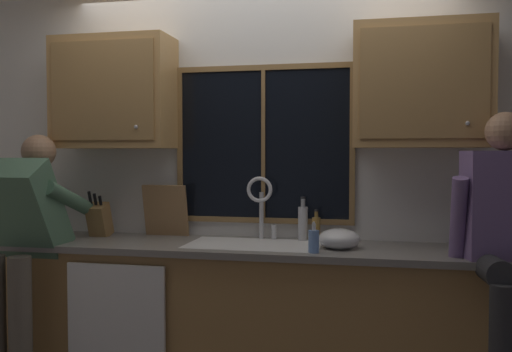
# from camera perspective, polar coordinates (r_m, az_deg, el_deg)

# --- Properties ---
(back_wall) EXTENTS (5.95, 0.12, 2.55)m
(back_wall) POSITION_cam_1_polar(r_m,az_deg,el_deg) (3.71, 0.50, -0.65)
(back_wall) COLOR silver
(back_wall) RESTS_ON floor
(window_glass) EXTENTS (1.10, 0.02, 0.95)m
(window_glass) POSITION_cam_1_polar(r_m,az_deg,el_deg) (3.63, 0.79, 3.24)
(window_glass) COLOR black
(window_frame_top) EXTENTS (1.17, 0.02, 0.04)m
(window_frame_top) POSITION_cam_1_polar(r_m,az_deg,el_deg) (3.66, 0.76, 10.97)
(window_frame_top) COLOR olive
(window_frame_bottom) EXTENTS (1.17, 0.02, 0.04)m
(window_frame_bottom) POSITION_cam_1_polar(r_m,az_deg,el_deg) (3.64, 0.75, -4.53)
(window_frame_bottom) COLOR olive
(window_frame_left) EXTENTS (0.03, 0.02, 0.95)m
(window_frame_left) POSITION_cam_1_polar(r_m,az_deg,el_deg) (3.77, -7.73, 3.18)
(window_frame_left) COLOR olive
(window_frame_right) EXTENTS (0.03, 0.02, 0.95)m
(window_frame_right) POSITION_cam_1_polar(r_m,az_deg,el_deg) (3.55, 9.79, 3.22)
(window_frame_right) COLOR olive
(window_mullion_center) EXTENTS (0.02, 0.02, 0.95)m
(window_mullion_center) POSITION_cam_1_polar(r_m,az_deg,el_deg) (3.62, 0.75, 3.24)
(window_mullion_center) COLOR olive
(lower_cabinet_run) EXTENTS (3.55, 0.58, 0.88)m
(lower_cabinet_run) POSITION_cam_1_polar(r_m,az_deg,el_deg) (3.51, -0.71, -14.68)
(lower_cabinet_run) COLOR #A07744
(lower_cabinet_run) RESTS_ON floor
(countertop) EXTENTS (3.61, 0.62, 0.04)m
(countertop) POSITION_cam_1_polar(r_m,az_deg,el_deg) (3.39, -0.79, -7.31)
(countertop) COLOR slate
(countertop) RESTS_ON lower_cabinet_run
(dishwasher_front) EXTENTS (0.60, 0.02, 0.74)m
(dishwasher_front) POSITION_cam_1_polar(r_m,az_deg,el_deg) (3.45, -14.06, -14.75)
(dishwasher_front) COLOR white
(upper_cabinet_left) EXTENTS (0.77, 0.36, 0.72)m
(upper_cabinet_left) POSITION_cam_1_polar(r_m,az_deg,el_deg) (3.81, -14.25, 8.17)
(upper_cabinet_left) COLOR #B2844C
(upper_cabinet_right) EXTENTS (0.77, 0.36, 0.72)m
(upper_cabinet_right) POSITION_cam_1_polar(r_m,az_deg,el_deg) (3.43, 16.47, 8.81)
(upper_cabinet_right) COLOR #B2844C
(sink) EXTENTS (0.80, 0.46, 0.21)m
(sink) POSITION_cam_1_polar(r_m,az_deg,el_deg) (3.40, -0.20, -8.60)
(sink) COLOR silver
(sink) RESTS_ON lower_cabinet_run
(faucet) EXTENTS (0.18, 0.09, 0.40)m
(faucet) POSITION_cam_1_polar(r_m,az_deg,el_deg) (3.53, 0.55, -2.45)
(faucet) COLOR silver
(faucet) RESTS_ON countertop
(person_standing) EXTENTS (0.53, 0.68, 1.58)m
(person_standing) POSITION_cam_1_polar(r_m,az_deg,el_deg) (3.63, -22.86, -5.75)
(person_standing) COLOR #595147
(person_standing) RESTS_ON floor
(person_sitting_on_counter) EXTENTS (0.54, 0.63, 1.26)m
(person_sitting_on_counter) POSITION_cam_1_polar(r_m,az_deg,el_deg) (3.08, 24.25, -4.64)
(person_sitting_on_counter) COLOR #262628
(person_sitting_on_counter) RESTS_ON countertop
(knife_block) EXTENTS (0.12, 0.18, 0.32)m
(knife_block) POSITION_cam_1_polar(r_m,az_deg,el_deg) (3.84, -15.64, -4.32)
(knife_block) COLOR olive
(knife_block) RESTS_ON countertop
(cutting_board) EXTENTS (0.30, 0.09, 0.34)m
(cutting_board) POSITION_cam_1_polar(r_m,az_deg,el_deg) (3.76, -9.19, -3.49)
(cutting_board) COLOR #997047
(cutting_board) RESTS_ON countertop
(mixing_bowl) EXTENTS (0.24, 0.24, 0.12)m
(mixing_bowl) POSITION_cam_1_polar(r_m,az_deg,el_deg) (3.28, 8.45, -6.35)
(mixing_bowl) COLOR silver
(mixing_bowl) RESTS_ON countertop
(soap_dispenser) EXTENTS (0.06, 0.07, 0.17)m
(soap_dispenser) POSITION_cam_1_polar(r_m,az_deg,el_deg) (3.11, 5.90, -6.57)
(soap_dispenser) COLOR #668CCC
(soap_dispenser) RESTS_ON countertop
(bottle_green_glass) EXTENTS (0.06, 0.06, 0.27)m
(bottle_green_glass) POSITION_cam_1_polar(r_m,az_deg,el_deg) (3.54, 4.80, -4.73)
(bottle_green_glass) COLOR #B7B7BC
(bottle_green_glass) RESTS_ON countertop
(bottle_tall_clear) EXTENTS (0.05, 0.05, 0.20)m
(bottle_tall_clear) POSITION_cam_1_polar(r_m,az_deg,el_deg) (3.49, 6.15, -5.34)
(bottle_tall_clear) COLOR olive
(bottle_tall_clear) RESTS_ON countertop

